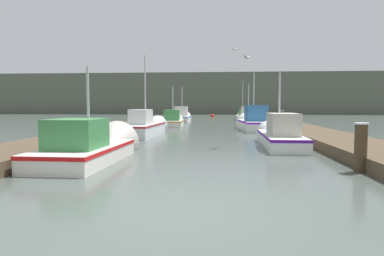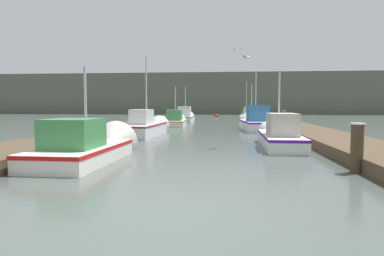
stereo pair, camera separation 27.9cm
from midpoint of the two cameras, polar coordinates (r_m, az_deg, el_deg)
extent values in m
plane|color=#47514C|center=(5.86, -3.96, -13.12)|extent=(200.00, 200.00, 0.00)
cube|color=#4C3D2B|center=(22.54, -12.06, -0.09)|extent=(2.55, 40.00, 0.39)
cube|color=#4C3D2B|center=(22.12, 17.11, -0.25)|extent=(2.55, 40.00, 0.39)
cube|color=#565B4C|center=(70.60, 3.97, 5.58)|extent=(120.00, 16.00, 7.69)
cube|color=silver|center=(10.70, -18.16, -4.19)|extent=(1.88, 4.27, 0.50)
cube|color=red|center=(10.67, -18.18, -3.19)|extent=(1.91, 4.30, 0.10)
cone|color=silver|center=(13.08, -13.56, -2.66)|extent=(1.73, 0.97, 1.71)
cube|color=#387A42|center=(10.15, -19.44, -0.89)|extent=(1.39, 1.60, 0.83)
cylinder|color=#B2B2B7|center=(10.89, -17.64, 3.55)|extent=(0.08, 0.08, 2.38)
cube|color=silver|center=(14.48, 13.95, -1.98)|extent=(1.50, 5.09, 0.53)
cube|color=#561497|center=(14.46, 13.97, -1.16)|extent=(1.53, 5.12, 0.10)
cone|color=silver|center=(17.52, 12.55, -0.96)|extent=(1.35, 1.12, 1.32)
cube|color=#B2AD9E|center=(13.80, 14.37, 0.63)|extent=(1.10, 2.09, 0.86)
cylinder|color=#B2B2B7|center=(14.78, 13.84, 4.08)|extent=(0.08, 0.08, 2.53)
cube|color=silver|center=(19.27, -8.44, -0.28)|extent=(1.60, 5.10, 0.67)
cube|color=#A32B2B|center=(19.25, -8.45, 0.54)|extent=(1.63, 5.13, 0.10)
cone|color=silver|center=(22.22, -6.42, 0.29)|extent=(1.40, 1.08, 1.36)
cube|color=silver|center=(18.62, -8.97, 1.85)|extent=(1.01, 1.63, 0.80)
cylinder|color=#B2B2B7|center=(19.60, -8.22, 6.37)|extent=(0.08, 0.08, 3.82)
cube|color=silver|center=(23.21, 10.01, 0.39)|extent=(2.00, 4.80, 0.66)
cube|color=#7111D2|center=(23.19, 10.01, 1.07)|extent=(2.03, 4.84, 0.10)
cone|color=silver|center=(26.10, 8.95, 0.78)|extent=(1.66, 1.27, 1.58)
cube|color=#2D6699|center=(22.59, 10.27, 2.46)|extent=(1.42, 1.63, 1.04)
cylinder|color=#B2B2B7|center=(23.52, 9.92, 5.17)|extent=(0.08, 0.08, 3.21)
cube|color=silver|center=(27.88, -3.55, 0.83)|extent=(1.85, 4.61, 0.49)
cube|color=#C08B24|center=(27.87, -3.55, 1.21)|extent=(1.88, 4.64, 0.10)
cone|color=silver|center=(30.58, -3.13, 1.10)|extent=(1.56, 0.97, 1.51)
cube|color=#387A42|center=(27.29, -3.66, 2.16)|extent=(1.28, 1.85, 0.84)
cylinder|color=#B2B2B7|center=(28.18, -3.51, 4.13)|extent=(0.08, 0.08, 2.73)
cube|color=silver|center=(31.33, 9.12, 1.22)|extent=(1.99, 4.37, 0.60)
cube|color=#D5601E|center=(31.32, 9.13, 1.66)|extent=(2.02, 4.40, 0.10)
cone|color=silver|center=(33.87, 9.11, 1.42)|extent=(1.65, 0.94, 1.60)
cube|color=#B2AD9E|center=(30.77, 9.14, 2.65)|extent=(1.40, 1.33, 0.98)
cylinder|color=#B2B2B7|center=(31.62, 9.16, 4.53)|extent=(0.08, 0.08, 3.02)
cube|color=silver|center=(35.92, -1.95, 1.56)|extent=(1.61, 4.38, 0.54)
cube|color=#2D7BC4|center=(35.91, -1.95, 1.89)|extent=(1.64, 4.41, 0.10)
cone|color=silver|center=(38.50, -1.50, 1.71)|extent=(1.52, 0.81, 1.52)
cube|color=silver|center=(35.36, -2.05, 2.80)|extent=(1.26, 1.27, 1.04)
cylinder|color=#B2B2B7|center=(36.22, -1.89, 4.44)|extent=(0.08, 0.08, 3.08)
cube|color=silver|center=(39.58, 8.23, 1.69)|extent=(1.66, 4.41, 0.48)
cube|color=#976A12|center=(39.58, 8.23, 1.95)|extent=(1.69, 4.44, 0.10)
cone|color=silver|center=(42.26, 8.18, 1.83)|extent=(1.43, 1.09, 1.38)
cube|color=#387A42|center=(39.02, 8.25, 2.57)|extent=(0.95, 1.27, 0.76)
cylinder|color=#B2B2B7|center=(39.89, 8.25, 4.90)|extent=(0.08, 0.08, 3.96)
cylinder|color=#473523|center=(21.88, 14.40, 0.99)|extent=(0.22, 0.22, 1.33)
cylinder|color=silver|center=(21.85, 14.43, 2.78)|extent=(0.26, 0.26, 0.04)
cylinder|color=#473523|center=(9.62, 25.55, -3.08)|extent=(0.31, 0.31, 1.22)
cylinder|color=silver|center=(9.57, 25.66, 0.66)|extent=(0.35, 0.35, 0.04)
sphere|color=red|center=(49.10, 3.27, 2.03)|extent=(0.56, 0.56, 0.56)
cylinder|color=black|center=(49.09, 3.27, 2.65)|extent=(0.06, 0.06, 0.50)
ellipsoid|color=white|center=(14.19, 8.62, 11.50)|extent=(0.31, 0.25, 0.12)
cube|color=gray|center=(14.32, 8.84, 11.51)|extent=(0.23, 0.30, 0.07)
cube|color=gray|center=(14.07, 8.39, 11.65)|extent=(0.23, 0.30, 0.07)
ellipsoid|color=white|center=(22.99, 6.93, 12.83)|extent=(0.15, 0.28, 0.12)
cube|color=gray|center=(22.98, 6.58, 12.88)|extent=(0.28, 0.13, 0.07)
cube|color=gray|center=(23.00, 7.28, 12.87)|extent=(0.28, 0.13, 0.07)
camera|label=1|loc=(0.14, -90.50, -0.03)|focal=32.00mm
camera|label=2|loc=(0.14, 89.50, 0.03)|focal=32.00mm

